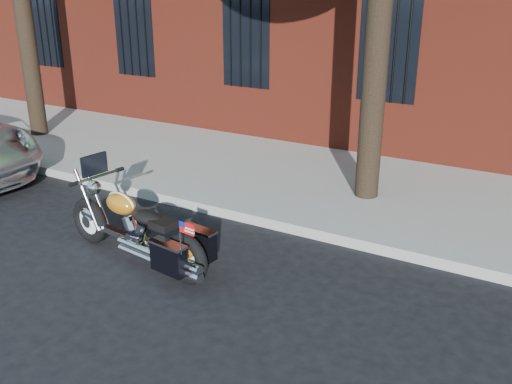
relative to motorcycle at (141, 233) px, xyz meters
The scene contains 4 objects.
ground 1.34m from the motorcycle, 19.92° to the left, with size 120.00×120.00×0.00m, color black.
curb 2.20m from the motorcycle, 56.59° to the left, with size 40.00×0.16×0.15m, color gray.
sidewalk 3.90m from the motorcycle, 72.06° to the left, with size 40.00×3.60×0.15m, color gray.
motorcycle is the anchor object (origin of this frame).
Camera 1 is at (3.22, -5.20, 3.36)m, focal length 40.00 mm.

